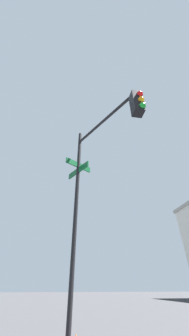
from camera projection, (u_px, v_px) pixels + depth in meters
name	position (u px, v px, depth m)	size (l,w,h in m)	color
traffic_signal_near	(101.00, 156.00, 5.30)	(3.00, 1.94, 6.01)	black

